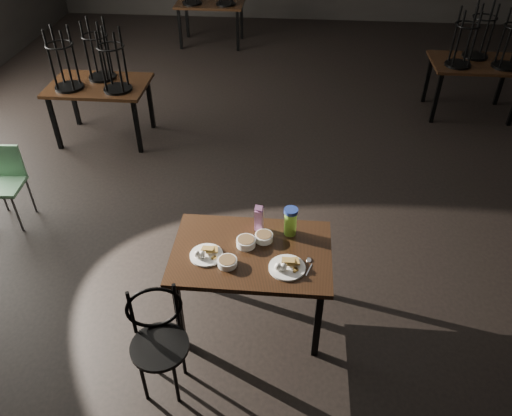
# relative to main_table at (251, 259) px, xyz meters

# --- Properties ---
(main_table) EXTENTS (1.20, 0.80, 0.75)m
(main_table) POSITION_rel_main_table_xyz_m (0.00, 0.00, 0.00)
(main_table) COLOR black
(main_table) RESTS_ON ground
(plate_left) EXTENTS (0.25, 0.25, 0.08)m
(plate_left) POSITION_rel_main_table_xyz_m (-0.33, -0.08, 0.10)
(plate_left) COLOR white
(plate_left) RESTS_ON main_table
(plate_right) EXTENTS (0.27, 0.27, 0.09)m
(plate_right) POSITION_rel_main_table_xyz_m (0.27, -0.16, 0.10)
(plate_right) COLOR white
(plate_right) RESTS_ON main_table
(bowl_near) EXTENTS (0.15, 0.15, 0.06)m
(bowl_near) POSITION_rel_main_table_xyz_m (-0.05, 0.06, 0.11)
(bowl_near) COLOR white
(bowl_near) RESTS_ON main_table
(bowl_far) EXTENTS (0.14, 0.14, 0.05)m
(bowl_far) POSITION_rel_main_table_xyz_m (0.08, 0.13, 0.11)
(bowl_far) COLOR white
(bowl_far) RESTS_ON main_table
(bowl_big) EXTENTS (0.14, 0.14, 0.05)m
(bowl_big) POSITION_rel_main_table_xyz_m (-0.16, -0.16, 0.11)
(bowl_big) COLOR white
(bowl_big) RESTS_ON main_table
(juice_carton) EXTENTS (0.07, 0.07, 0.24)m
(juice_carton) POSITION_rel_main_table_xyz_m (0.04, 0.26, 0.19)
(juice_carton) COLOR #911A84
(juice_carton) RESTS_ON main_table
(water_bottle) EXTENTS (0.12, 0.12, 0.24)m
(water_bottle) POSITION_rel_main_table_xyz_m (0.28, 0.23, 0.20)
(water_bottle) COLOR #91DC40
(water_bottle) RESTS_ON main_table
(spoon) EXTENTS (0.06, 0.20, 0.01)m
(spoon) POSITION_rel_main_table_xyz_m (0.43, -0.08, 0.08)
(spoon) COLOR silver
(spoon) RESTS_ON main_table
(bentwood_chair) EXTENTS (0.45, 0.44, 0.86)m
(bentwood_chair) POSITION_rel_main_table_xyz_m (-0.59, -0.63, -0.16)
(bentwood_chair) COLOR black
(bentwood_chair) RESTS_ON ground
(school_chair) EXTENTS (0.40, 0.40, 0.80)m
(school_chair) POSITION_rel_main_table_xyz_m (-2.59, 1.13, -0.19)
(school_chair) COLOR #7EC58D
(school_chair) RESTS_ON ground
(bg_table_left) EXTENTS (1.20, 0.80, 1.48)m
(bg_table_left) POSITION_rel_main_table_xyz_m (-2.16, 2.82, 0.11)
(bg_table_left) COLOR black
(bg_table_left) RESTS_ON ground
(bg_table_right) EXTENTS (1.20, 0.80, 1.48)m
(bg_table_right) POSITION_rel_main_table_xyz_m (2.68, 3.94, 0.11)
(bg_table_right) COLOR black
(bg_table_right) RESTS_ON ground
(bg_table_far) EXTENTS (1.20, 0.80, 1.48)m
(bg_table_far) POSITION_rel_main_table_xyz_m (-1.34, 6.39, 0.08)
(bg_table_far) COLOR black
(bg_table_far) RESTS_ON ground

